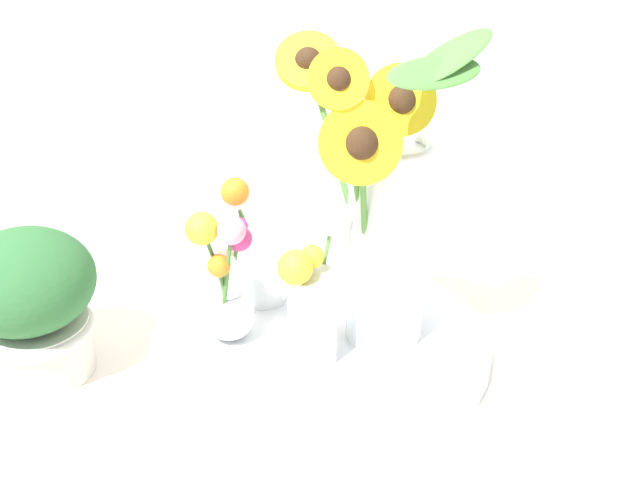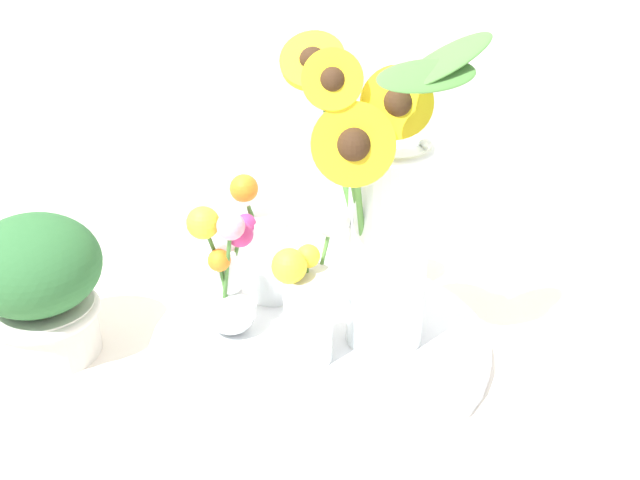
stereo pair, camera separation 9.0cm
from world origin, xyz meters
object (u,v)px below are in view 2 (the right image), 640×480
object	(u,v)px
serving_tray	(320,342)
vase_small_center	(309,295)
potted_plant	(38,285)
mason_jar_sunflowers	(384,224)
vase_bulb_right	(227,281)
vase_small_back	(267,247)

from	to	relation	value
serving_tray	vase_small_center	size ratio (longest dim) A/B	2.22
vase_small_center	potted_plant	size ratio (longest dim) A/B	1.03
mason_jar_sunflowers	vase_small_center	world-z (taller)	mason_jar_sunflowers
vase_small_center	vase_bulb_right	world-z (taller)	vase_small_center
serving_tray	vase_small_center	distance (m)	0.11
vase_bulb_right	potted_plant	xyz separation A→B (m)	(-0.23, 0.01, 0.00)
serving_tray	vase_bulb_right	distance (m)	0.15
vase_small_center	potted_plant	xyz separation A→B (m)	(-0.33, 0.07, -0.01)
mason_jar_sunflowers	vase_small_back	size ratio (longest dim) A/B	2.17
mason_jar_sunflowers	vase_bulb_right	xyz separation A→B (m)	(-0.19, 0.04, -0.09)
mason_jar_sunflowers	vase_bulb_right	distance (m)	0.21
vase_small_center	mason_jar_sunflowers	bearing A→B (deg)	15.00
mason_jar_sunflowers	vase_small_back	distance (m)	0.20
vase_small_back	potted_plant	world-z (taller)	vase_small_back
potted_plant	vase_bulb_right	bearing A→B (deg)	-2.01
vase_small_back	mason_jar_sunflowers	bearing A→B (deg)	-42.25
vase_small_center	vase_bulb_right	bearing A→B (deg)	148.41
serving_tray	mason_jar_sunflowers	size ratio (longest dim) A/B	1.09
vase_bulb_right	potted_plant	distance (m)	0.23
serving_tray	vase_small_back	xyz separation A→B (m)	(-0.06, 0.11, 0.09)
potted_plant	mason_jar_sunflowers	bearing A→B (deg)	-5.97
vase_small_back	potted_plant	size ratio (longest dim) A/B	0.96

